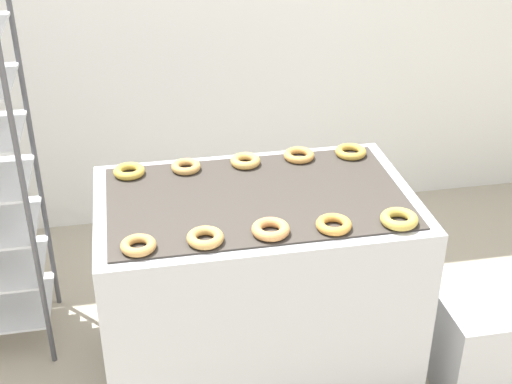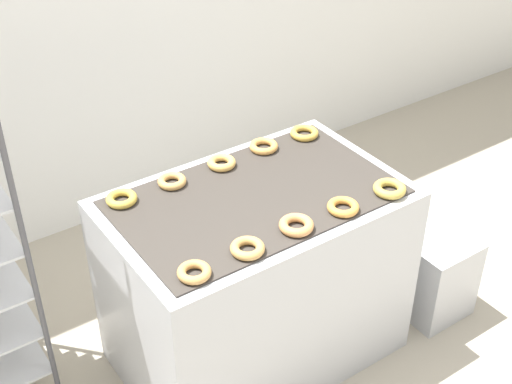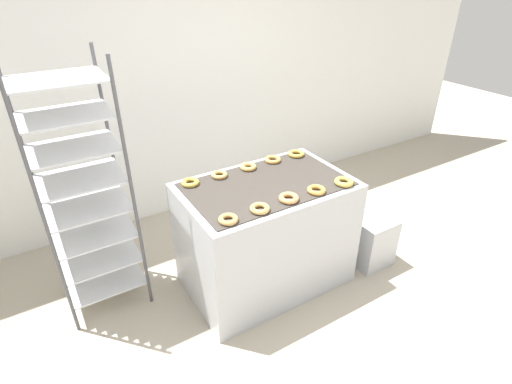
{
  "view_description": "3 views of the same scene",
  "coord_description": "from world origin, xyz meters",
  "px_view_note": "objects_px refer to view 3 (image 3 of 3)",
  "views": [
    {
      "loc": [
        -0.46,
        -1.74,
        2.29
      ],
      "look_at": [
        0.0,
        0.65,
        0.94
      ],
      "focal_mm": 50.0,
      "sensor_mm": 36.0,
      "label": 1
    },
    {
      "loc": [
        -1.39,
        -1.37,
        2.61
      ],
      "look_at": [
        0.0,
        0.65,
        0.94
      ],
      "focal_mm": 50.0,
      "sensor_mm": 36.0,
      "label": 2
    },
    {
      "loc": [
        -1.4,
        -1.5,
        2.31
      ],
      "look_at": [
        0.0,
        0.8,
        0.77
      ],
      "focal_mm": 28.0,
      "sensor_mm": 36.0,
      "label": 3
    }
  ],
  "objects_px": {
    "baking_rack_cart": "(84,193)",
    "donut_far_center": "(248,167)",
    "fryer_machine": "(266,235)",
    "glaze_bin": "(371,240)",
    "donut_near_leftmost": "(228,219)",
    "donut_near_left": "(260,208)",
    "donut_far_leftmost": "(190,182)",
    "donut_near_right": "(316,190)",
    "donut_near_rightmost": "(344,182)",
    "donut_near_center": "(289,198)",
    "donut_far_left": "(219,175)",
    "donut_far_right": "(273,160)",
    "donut_far_rightmost": "(296,154)"
  },
  "relations": [
    {
      "from": "baking_rack_cart",
      "to": "donut_near_leftmost",
      "type": "distance_m",
      "value": 1.04
    },
    {
      "from": "donut_far_leftmost",
      "to": "donut_far_rightmost",
      "type": "relative_size",
      "value": 0.96
    },
    {
      "from": "donut_far_left",
      "to": "donut_far_rightmost",
      "type": "xyz_separation_m",
      "value": [
        0.72,
        0.01,
        -0.0
      ]
    },
    {
      "from": "donut_near_right",
      "to": "donut_near_rightmost",
      "type": "distance_m",
      "value": 0.25
    },
    {
      "from": "donut_near_rightmost",
      "to": "donut_near_leftmost",
      "type": "bearing_deg",
      "value": 179.59
    },
    {
      "from": "baking_rack_cart",
      "to": "donut_near_right",
      "type": "bearing_deg",
      "value": -28.29
    },
    {
      "from": "donut_near_left",
      "to": "donut_near_right",
      "type": "xyz_separation_m",
      "value": [
        0.47,
        0.0,
        -0.0
      ]
    },
    {
      "from": "glaze_bin",
      "to": "donut_near_right",
      "type": "bearing_deg",
      "value": -178.81
    },
    {
      "from": "fryer_machine",
      "to": "glaze_bin",
      "type": "relative_size",
      "value": 2.84
    },
    {
      "from": "donut_near_left",
      "to": "donut_far_center",
      "type": "bearing_deg",
      "value": 66.67
    },
    {
      "from": "baking_rack_cart",
      "to": "fryer_machine",
      "type": "bearing_deg",
      "value": -21.91
    },
    {
      "from": "donut_near_rightmost",
      "to": "donut_far_center",
      "type": "height_order",
      "value": "donut_near_rightmost"
    },
    {
      "from": "donut_near_right",
      "to": "donut_far_left",
      "type": "distance_m",
      "value": 0.74
    },
    {
      "from": "glaze_bin",
      "to": "donut_near_leftmost",
      "type": "xyz_separation_m",
      "value": [
        -1.38,
        -0.02,
        0.71
      ]
    },
    {
      "from": "donut_far_leftmost",
      "to": "donut_far_right",
      "type": "xyz_separation_m",
      "value": [
        0.73,
        0.01,
        -0.0
      ]
    },
    {
      "from": "donut_far_right",
      "to": "donut_far_rightmost",
      "type": "height_order",
      "value": "same"
    },
    {
      "from": "baking_rack_cart",
      "to": "donut_near_leftmost",
      "type": "bearing_deg",
      "value": -47.21
    },
    {
      "from": "donut_far_left",
      "to": "donut_far_leftmost",
      "type": "bearing_deg",
      "value": 179.52
    },
    {
      "from": "donut_far_leftmost",
      "to": "glaze_bin",
      "type": "bearing_deg",
      "value": -21.52
    },
    {
      "from": "donut_far_leftmost",
      "to": "donut_near_center",
      "type": "bearing_deg",
      "value": -49.23
    },
    {
      "from": "donut_near_rightmost",
      "to": "donut_near_center",
      "type": "bearing_deg",
      "value": 177.63
    },
    {
      "from": "donut_near_center",
      "to": "donut_near_leftmost",
      "type": "bearing_deg",
      "value": -178.4
    },
    {
      "from": "donut_near_leftmost",
      "to": "donut_far_center",
      "type": "height_order",
      "value": "donut_far_center"
    },
    {
      "from": "donut_near_left",
      "to": "donut_far_leftmost",
      "type": "relative_size",
      "value": 1.02
    },
    {
      "from": "donut_near_leftmost",
      "to": "donut_far_rightmost",
      "type": "distance_m",
      "value": 1.11
    },
    {
      "from": "donut_near_leftmost",
      "to": "donut_far_left",
      "type": "relative_size",
      "value": 1.01
    },
    {
      "from": "donut_near_right",
      "to": "donut_far_center",
      "type": "height_order",
      "value": "donut_far_center"
    },
    {
      "from": "donut_near_leftmost",
      "to": "donut_far_right",
      "type": "height_order",
      "value": "same"
    },
    {
      "from": "glaze_bin",
      "to": "donut_far_right",
      "type": "height_order",
      "value": "donut_far_right"
    },
    {
      "from": "donut_near_leftmost",
      "to": "fryer_machine",
      "type": "bearing_deg",
      "value": 31.64
    },
    {
      "from": "donut_near_left",
      "to": "donut_far_leftmost",
      "type": "bearing_deg",
      "value": 113.38
    },
    {
      "from": "donut_near_left",
      "to": "donut_far_left",
      "type": "xyz_separation_m",
      "value": [
        -0.01,
        0.56,
        -0.0
      ]
    },
    {
      "from": "donut_near_leftmost",
      "to": "baking_rack_cart",
      "type": "bearing_deg",
      "value": 132.79
    },
    {
      "from": "glaze_bin",
      "to": "donut_far_center",
      "type": "xyz_separation_m",
      "value": [
        -0.91,
        0.55,
        0.71
      ]
    },
    {
      "from": "donut_far_leftmost",
      "to": "baking_rack_cart",
      "type": "bearing_deg",
      "value": 164.42
    },
    {
      "from": "donut_near_leftmost",
      "to": "donut_far_rightmost",
      "type": "bearing_deg",
      "value": 31.28
    },
    {
      "from": "fryer_machine",
      "to": "glaze_bin",
      "type": "bearing_deg",
      "value": -16.51
    },
    {
      "from": "donut_near_left",
      "to": "donut_far_right",
      "type": "relative_size",
      "value": 0.99
    },
    {
      "from": "donut_far_leftmost",
      "to": "donut_far_right",
      "type": "bearing_deg",
      "value": 1.15
    },
    {
      "from": "donut_near_center",
      "to": "donut_far_left",
      "type": "xyz_separation_m",
      "value": [
        -0.24,
        0.55,
        -0.0
      ]
    },
    {
      "from": "donut_near_leftmost",
      "to": "donut_far_leftmost",
      "type": "relative_size",
      "value": 0.96
    },
    {
      "from": "donut_far_right",
      "to": "fryer_machine",
      "type": "bearing_deg",
      "value": -129.88
    },
    {
      "from": "baking_rack_cart",
      "to": "donut_far_leftmost",
      "type": "bearing_deg",
      "value": -15.58
    },
    {
      "from": "donut_far_right",
      "to": "glaze_bin",
      "type": "bearing_deg",
      "value": -40.23
    },
    {
      "from": "donut_far_left",
      "to": "donut_near_right",
      "type": "bearing_deg",
      "value": -49.64
    },
    {
      "from": "donut_far_left",
      "to": "donut_near_leftmost",
      "type": "bearing_deg",
      "value": -111.57
    },
    {
      "from": "baking_rack_cart",
      "to": "donut_far_center",
      "type": "relative_size",
      "value": 14.74
    },
    {
      "from": "donut_near_leftmost",
      "to": "donut_near_right",
      "type": "relative_size",
      "value": 0.95
    },
    {
      "from": "donut_far_center",
      "to": "donut_far_rightmost",
      "type": "relative_size",
      "value": 0.94
    },
    {
      "from": "donut_near_rightmost",
      "to": "donut_far_rightmost",
      "type": "distance_m",
      "value": 0.58
    }
  ]
}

